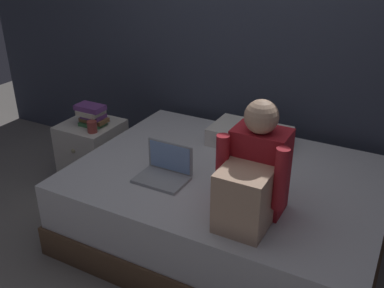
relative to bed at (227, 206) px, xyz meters
name	(u,v)px	position (x,y,z in m)	size (l,w,h in m)	color
ground_plane	(180,252)	(-0.20, -0.30, -0.26)	(8.00, 8.00, 0.00)	gray
wall_back	(257,18)	(-0.20, 0.90, 1.09)	(5.60, 0.10, 2.70)	#383D4C
bed	(227,206)	(0.00, 0.00, 0.00)	(2.00, 1.50, 0.52)	brown
nightstand	(93,153)	(-1.30, 0.17, 0.01)	(0.44, 0.46, 0.54)	beige
person_sitting	(253,176)	(0.31, -0.38, 0.52)	(0.39, 0.44, 0.66)	#B21E28
laptop	(165,170)	(-0.32, -0.26, 0.32)	(0.32, 0.23, 0.22)	#9EA0A5
pillow	(250,136)	(-0.03, 0.45, 0.33)	(0.56, 0.36, 0.13)	silver
book_stack	(92,115)	(-1.26, 0.16, 0.37)	(0.24, 0.16, 0.17)	#387042
mug	(92,127)	(-1.17, 0.05, 0.32)	(0.08, 0.08, 0.09)	#933833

